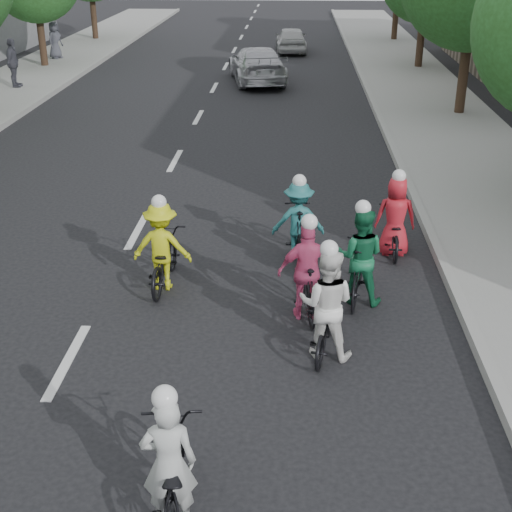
# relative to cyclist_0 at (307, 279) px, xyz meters

# --- Properties ---
(ground) EXTENTS (120.00, 120.00, 0.00)m
(ground) POSITION_rel_cyclist_0_xyz_m (-3.50, -1.56, -0.66)
(ground) COLOR black
(ground) RESTS_ON ground
(sidewalk_right) EXTENTS (4.00, 80.00, 0.15)m
(sidewalk_right) POSITION_rel_cyclist_0_xyz_m (4.50, 8.44, -0.58)
(sidewalk_right) COLOR gray
(sidewalk_right) RESTS_ON ground
(curb_right) EXTENTS (0.18, 80.00, 0.18)m
(curb_right) POSITION_rel_cyclist_0_xyz_m (2.55, 8.44, -0.57)
(curb_right) COLOR #999993
(curb_right) RESTS_ON ground
(cyclist_0) EXTENTS (1.01, 1.61, 1.79)m
(cyclist_0) POSITION_rel_cyclist_0_xyz_m (0.00, 0.00, 0.00)
(cyclist_0) COLOR black
(cyclist_0) RESTS_ON ground
(cyclist_1) EXTENTS (1.03, 1.75, 1.68)m
(cyclist_1) POSITION_rel_cyclist_0_xyz_m (-0.15, 2.27, -0.00)
(cyclist_1) COLOR black
(cyclist_1) RESTS_ON ground
(cyclist_2) EXTENTS (0.79, 1.64, 1.71)m
(cyclist_2) POSITION_rel_cyclist_0_xyz_m (1.70, 2.59, -0.06)
(cyclist_2) COLOR black
(cyclist_2) RESTS_ON ground
(cyclist_3) EXTENTS (0.88, 1.96, 1.73)m
(cyclist_3) POSITION_rel_cyclist_0_xyz_m (-1.47, -4.49, -0.08)
(cyclist_3) COLOR black
(cyclist_3) RESTS_ON ground
(cyclist_4) EXTENTS (0.91, 1.79, 1.82)m
(cyclist_4) POSITION_rel_cyclist_0_xyz_m (0.87, 0.59, 0.03)
(cyclist_4) COLOR black
(cyclist_4) RESTS_ON ground
(cyclist_5) EXTENTS (1.04, 1.84, 1.72)m
(cyclist_5) POSITION_rel_cyclist_0_xyz_m (-2.50, 0.92, -0.03)
(cyclist_5) COLOR black
(cyclist_5) RESTS_ON ground
(cyclist_6) EXTENTS (0.93, 1.66, 1.84)m
(cyclist_6) POSITION_rel_cyclist_0_xyz_m (0.26, -1.12, 0.01)
(cyclist_6) COLOR black
(cyclist_6) RESTS_ON ground
(follow_car_lead) EXTENTS (2.89, 5.24, 1.44)m
(follow_car_lead) POSITION_rel_cyclist_0_xyz_m (-1.83, 19.68, 0.06)
(follow_car_lead) COLOR #BABABF
(follow_car_lead) RESTS_ON ground
(follow_car_trail) EXTENTS (1.70, 3.84, 1.28)m
(follow_car_trail) POSITION_rel_cyclist_0_xyz_m (-0.50, 27.86, -0.01)
(follow_car_trail) COLOR silver
(follow_car_trail) RESTS_ON ground
(spectator_1) EXTENTS (0.49, 1.10, 1.85)m
(spectator_1) POSITION_rel_cyclist_0_xyz_m (-11.20, 17.45, 0.42)
(spectator_1) COLOR #494A56
(spectator_1) RESTS_ON sidewalk_left
(spectator_2) EXTENTS (0.81, 0.97, 1.69)m
(spectator_2) POSITION_rel_cyclist_0_xyz_m (-11.75, 24.37, 0.34)
(spectator_2) COLOR #464752
(spectator_2) RESTS_ON sidewalk_left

